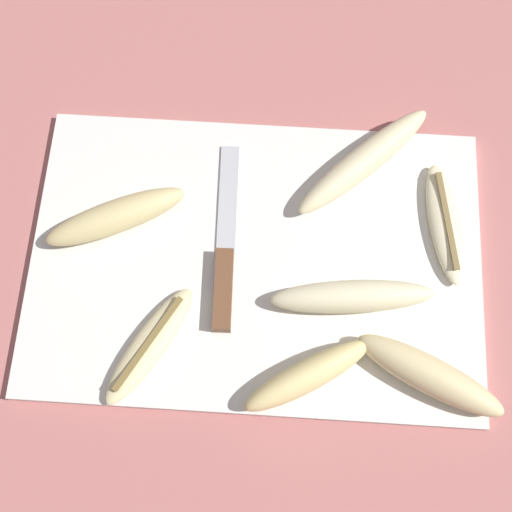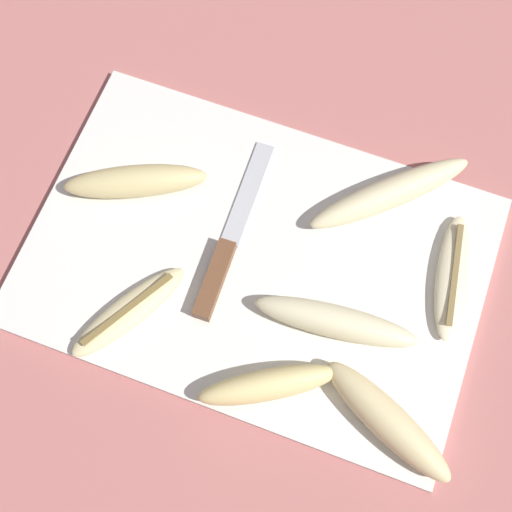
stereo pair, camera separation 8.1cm
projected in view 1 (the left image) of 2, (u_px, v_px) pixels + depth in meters
The scene contains 10 objects.
ground_plane at pixel (256, 262), 0.83m from camera, with size 4.00×4.00×0.00m, color #B76B66.
cutting_board at pixel (256, 261), 0.83m from camera, with size 0.52×0.35×0.01m.
knife at pixel (224, 270), 0.81m from camera, with size 0.03×0.23×0.02m.
banana_cream_curved at pixel (364, 161), 0.84m from camera, with size 0.17×0.17×0.04m.
banana_pale_long at pixel (352, 297), 0.79m from camera, with size 0.18×0.06×0.04m.
banana_spotted_left at pixel (116, 217), 0.82m from camera, with size 0.17×0.11×0.04m.
banana_soft_right at pixel (149, 345), 0.78m from camera, with size 0.11×0.15×0.02m.
banana_golden_short at pixel (307, 375), 0.75m from camera, with size 0.15×0.11×0.04m.
banana_ripe_center at pixel (430, 375), 0.75m from camera, with size 0.17×0.11×0.04m.
banana_bright_far at pixel (445, 223), 0.83m from camera, with size 0.06×0.16×0.02m.
Camera 1 is at (0.02, -0.28, 0.78)m, focal length 50.00 mm.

